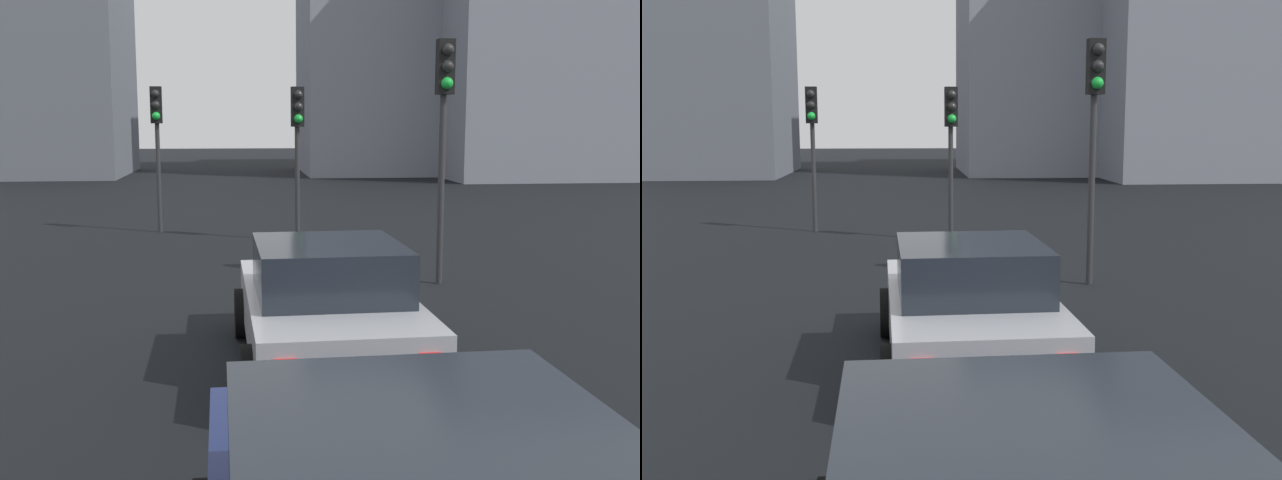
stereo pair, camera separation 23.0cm
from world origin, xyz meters
TOP-DOWN VIEW (x-y plane):
  - car_silver_lead at (9.65, -0.09)m, footprint 4.10×2.13m
  - traffic_light_near_left at (18.72, -0.47)m, footprint 0.32×0.30m
  - traffic_light_near_right at (20.55, 2.89)m, footprint 0.32×0.28m
  - traffic_light_far_left at (13.78, -2.55)m, footprint 0.32×0.29m
  - building_facade_left at (41.89, -14.00)m, footprint 15.77×9.83m
  - building_facade_center at (42.73, -6.00)m, footprint 9.04×6.78m
  - building_facade_right at (42.28, 10.00)m, footprint 9.13×6.58m

SIDE VIEW (x-z plane):
  - car_silver_lead at x=9.65m, z-range -0.02..1.44m
  - traffic_light_near_left at x=18.72m, z-range 0.79..4.36m
  - traffic_light_near_right at x=20.55m, z-range 0.81..4.45m
  - traffic_light_far_left at x=13.78m, z-range 0.90..5.03m
  - building_facade_center at x=42.73m, z-range 0.00..13.58m
  - building_facade_left at x=41.89m, z-range 0.00..14.81m
  - building_facade_right at x=42.28m, z-range 0.00..17.05m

